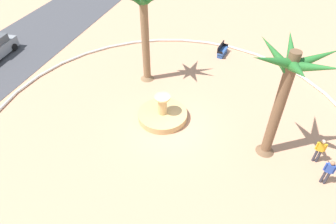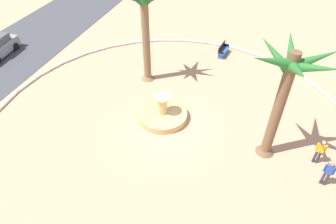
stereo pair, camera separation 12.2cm
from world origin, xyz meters
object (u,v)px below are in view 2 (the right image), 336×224
Objects in this scene: person_cyclist_helmet at (320,151)px; person_cyclist_photo at (328,172)px; palm_tree_near_fountain at (145,18)px; palm_tree_by_curb at (286,85)px; fountain at (163,115)px; bench_west at (223,52)px.

person_cyclist_photo is at bearing -167.97° from person_cyclist_helmet.
palm_tree_by_curb is at bearing -118.49° from palm_tree_near_fountain.
palm_tree_near_fountain is 1.02× the size of palm_tree_by_curb.
palm_tree_near_fountain is (4.00, 2.58, 4.59)m from fountain.
person_cyclist_helmet is 1.00× the size of person_cyclist_photo.
palm_tree_by_curb reaches higher than person_cyclist_helmet.
fountain is 9.96m from person_cyclist_photo.
palm_tree_by_curb reaches higher than bench_west.
palm_tree_near_fountain is at bearing 67.53° from person_cyclist_helmet.
palm_tree_by_curb is at bearing -157.64° from bench_west.
palm_tree_by_curb is 4.03× the size of person_cyclist_helmet.
palm_tree_near_fountain reaches higher than person_cyclist_helmet.
bench_west is 0.98× the size of person_cyclist_helmet.
palm_tree_by_curb is 4.69m from person_cyclist_helmet.
fountain is at bearing 84.33° from person_cyclist_helmet.
palm_tree_near_fountain is 4.12× the size of person_cyclist_photo.
fountain is 9.42m from person_cyclist_helmet.
palm_tree_by_curb is 4.10× the size of bench_west.
person_cyclist_photo is at bearing -117.50° from palm_tree_near_fountain.
person_cyclist_photo is (-1.44, -0.31, -0.00)m from person_cyclist_helmet.
person_cyclist_photo is (-1.36, -3.01, -3.84)m from palm_tree_by_curb.
bench_west is (5.42, -4.93, -4.52)m from palm_tree_near_fountain.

